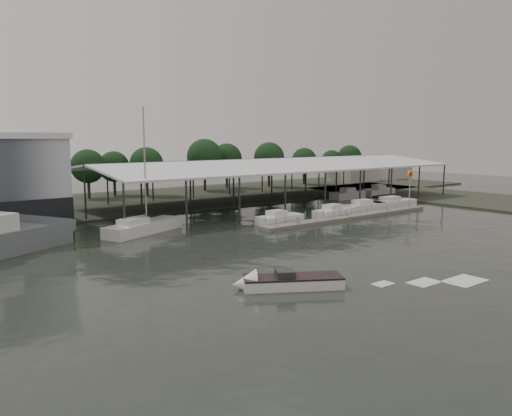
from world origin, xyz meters
TOP-DOWN VIEW (x-y plane):
  - ground at (0.00, 0.00)m, footprint 200.00×200.00m
  - land_strip_far at (0.00, 42.00)m, footprint 140.00×30.00m
  - land_strip_east at (45.00, 10.00)m, footprint 20.00×60.00m
  - covered_boat_shed at (17.00, 28.00)m, footprint 58.24×24.00m
  - floating_dock at (15.00, 10.00)m, footprint 28.00×2.00m
  - shell_fuel_sign at (27.00, 9.99)m, footprint 1.10×0.18m
  - distant_commercial_buildings at (59.03, 44.69)m, footprint 22.00×8.00m
  - white_sailboat at (-9.90, 16.83)m, footprint 9.92×6.18m
  - speedboat_underway at (-10.86, -6.98)m, footprint 16.59×10.43m
  - moored_cruiser_0 at (5.20, 12.32)m, footprint 5.95×2.41m
  - moored_cruiser_1 at (14.22, 12.05)m, footprint 6.76×2.83m
  - moored_cruiser_2 at (21.04, 12.99)m, footprint 7.65×2.47m
  - moored_cruiser_3 at (27.05, 12.98)m, footprint 8.62×2.54m
  - horizon_tree_line at (23.51, 47.58)m, footprint 65.62×9.73m

SIDE VIEW (x-z plane):
  - ground at x=0.00m, z-range 0.00..0.00m
  - land_strip_far at x=0.00m, z-range -0.05..0.25m
  - land_strip_east at x=45.00m, z-range -0.05..0.25m
  - floating_dock at x=15.00m, z-range -0.50..0.90m
  - speedboat_underway at x=-10.86m, z-range -0.61..1.39m
  - moored_cruiser_0 at x=5.20m, z-range -0.24..1.46m
  - moored_cruiser_1 at x=14.22m, z-range -0.24..1.46m
  - moored_cruiser_3 at x=27.05m, z-range -0.24..1.46m
  - moored_cruiser_2 at x=21.04m, z-range -0.24..1.46m
  - white_sailboat at x=-9.90m, z-range -6.06..7.36m
  - distant_commercial_buildings at x=59.03m, z-range -0.16..3.84m
  - shell_fuel_sign at x=27.00m, z-range 1.15..6.70m
  - horizon_tree_line at x=23.51m, z-range 0.82..10.66m
  - covered_boat_shed at x=17.00m, z-range 2.65..9.61m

